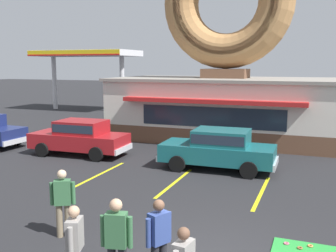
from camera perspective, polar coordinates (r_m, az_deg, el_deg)
The scene contains 15 objects.
donut_shop_building at distance 22.01m, azimuth 8.33°, elevation 7.89°, with size 12.30×6.75×10.96m.
mini_donut_near_left at distance 9.84m, azimuth 19.95°, elevation -16.03°, with size 0.13×0.13×0.04m, color #D17F47.
mini_donut_mid_centre at distance 9.67m, azimuth 18.60°, elevation -16.42°, with size 0.13×0.13×0.04m, color brown.
mini_donut_extra at distance 9.79m, azimuth 16.81°, elevation -15.99°, with size 0.13×0.13×0.04m, color #D8667F.
car_teal at distance 15.54m, azimuth 7.38°, elevation -3.16°, with size 4.60×2.06×1.60m.
car_red at distance 18.34m, azimuth -12.65°, elevation -1.44°, with size 4.62×2.11×1.60m.
pedestrian_blue_sweater_man at distance 7.62m, azimuth -1.34°, elevation -15.88°, with size 0.39×0.54×1.66m.
pedestrian_hooded_kid at distance 9.83m, azimuth -15.01°, elevation -10.34°, with size 0.53×0.39×1.66m.
pedestrian_clipboard_woman at distance 7.41m, azimuth -7.47°, elevation -16.11°, with size 0.58×0.32×1.76m.
pedestrian_beanie_man at distance 7.60m, azimuth -13.35°, elevation -16.35°, with size 0.35×0.57×1.62m.
trash_bin at distance 21.70m, azimuth -9.69°, elevation -0.76°, with size 0.57×0.57×0.97m.
gas_station_canopy at distance 35.76m, azimuth -11.80°, elevation 9.97°, with size 9.00×4.46×5.30m.
parking_stripe_far_left at distance 15.20m, azimuth -9.76°, elevation -6.87°, with size 0.12×3.60×0.01m, color yellow.
parking_stripe_left at distance 13.95m, azimuth 0.99°, elevation -8.19°, with size 0.12×3.60×0.01m, color yellow.
parking_stripe_mid_left at distance 13.26m, azimuth 13.41°, elevation -9.36°, with size 0.12×3.60×0.01m, color yellow.
Camera 1 is at (2.04, -7.51, 4.12)m, focal length 42.00 mm.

